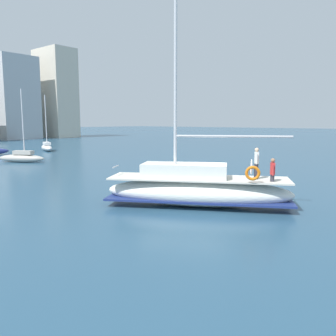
# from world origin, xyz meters

# --- Properties ---
(ground_plane) EXTENTS (400.00, 400.00, 0.00)m
(ground_plane) POSITION_xyz_m (0.00, 0.00, 0.00)
(ground_plane) COLOR #284C66
(main_sailboat) EXTENTS (6.77, 9.56, 11.63)m
(main_sailboat) POSITION_xyz_m (-1.38, -0.35, 0.90)
(main_sailboat) COLOR white
(main_sailboat) RESTS_ON ground
(moored_catamaran) EXTENTS (3.62, 5.12, 7.68)m
(moored_catamaran) POSITION_xyz_m (2.56, 24.90, 0.56)
(moored_catamaran) COLOR #B7B2A8
(moored_catamaran) RESTS_ON ground
(moored_cutter_right) EXTENTS (3.31, 5.53, 8.08)m
(moored_cutter_right) POSITION_xyz_m (12.19, 35.80, 0.58)
(moored_cutter_right) COLOR white
(moored_cutter_right) RESTS_ON ground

